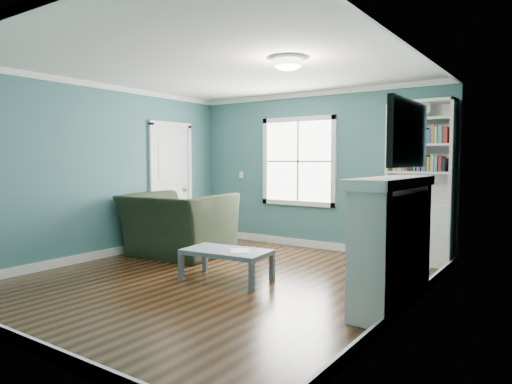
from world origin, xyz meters
The scene contains 13 objects.
floor centered at (0.00, 0.00, 0.00)m, with size 5.00×5.00×0.00m, color black.
room_walls centered at (0.00, 0.00, 1.58)m, with size 5.00×5.00×5.00m.
trim centered at (0.00, 0.00, 1.24)m, with size 4.50×5.00×2.60m.
window centered at (-0.30, 2.49, 1.45)m, with size 1.40×0.06×1.50m.
bookshelf centered at (1.77, 2.30, 0.92)m, with size 0.90×0.35×2.31m.
fireplace centered at (2.08, 0.20, 0.64)m, with size 0.44×1.58×1.30m.
tv centered at (2.20, 0.20, 1.72)m, with size 0.06×1.10×0.65m, color black.
door centered at (-2.22, 1.40, 1.07)m, with size 0.12×0.98×2.17m.
ceiling_fixture centered at (0.90, 0.10, 2.55)m, with size 0.38×0.38×0.15m.
light_switch centered at (-1.50, 2.48, 1.20)m, with size 0.08×0.01×0.12m, color white.
recliner centered at (-1.45, 0.76, 0.64)m, with size 1.47×0.95×1.28m, color black.
coffee_table centered at (0.09, 0.02, 0.33)m, with size 1.10×0.68×0.38m.
paper_sheet centered at (0.27, 0.05, 0.38)m, with size 0.22×0.28×0.00m, color white.
Camera 1 is at (3.51, -4.30, 1.47)m, focal length 32.00 mm.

